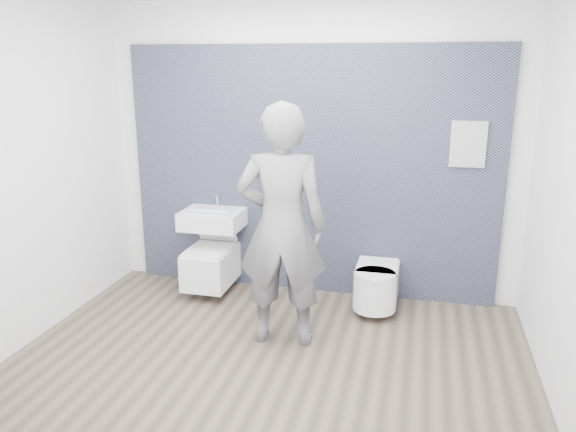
% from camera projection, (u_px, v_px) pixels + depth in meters
% --- Properties ---
extents(ground, '(4.00, 4.00, 0.00)m').
position_uv_depth(ground, '(270.00, 360.00, 4.36)').
color(ground, brown).
rests_on(ground, ground).
extents(room_shell, '(4.00, 4.00, 4.00)m').
position_uv_depth(room_shell, '(267.00, 136.00, 3.90)').
color(room_shell, silver).
rests_on(room_shell, ground).
extents(tile_wall, '(3.60, 0.06, 2.40)m').
position_uv_depth(tile_wall, '(308.00, 288.00, 5.74)').
color(tile_wall, black).
rests_on(tile_wall, ground).
extents(washbasin, '(0.59, 0.44, 0.44)m').
position_uv_depth(washbasin, '(212.00, 219.00, 5.52)').
color(washbasin, white).
rests_on(washbasin, ground).
extents(toilet_square, '(0.42, 0.61, 0.75)m').
position_uv_depth(toilet_square, '(211.00, 264.00, 5.56)').
color(toilet_square, white).
rests_on(toilet_square, ground).
extents(toilet_rounded, '(0.39, 0.66, 0.35)m').
position_uv_depth(toilet_rounded, '(376.00, 286.00, 5.17)').
color(toilet_rounded, white).
rests_on(toilet_rounded, ground).
extents(info_placard, '(0.31, 0.03, 0.41)m').
position_uv_depth(info_placard, '(455.00, 304.00, 5.37)').
color(info_placard, white).
rests_on(info_placard, ground).
extents(visitor, '(0.77, 0.56, 1.96)m').
position_uv_depth(visitor, '(282.00, 227.00, 4.42)').
color(visitor, slate).
rests_on(visitor, ground).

